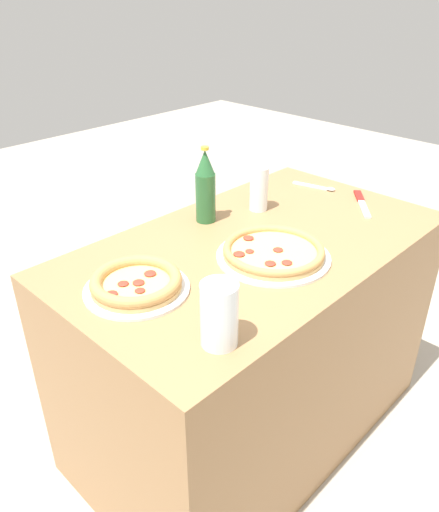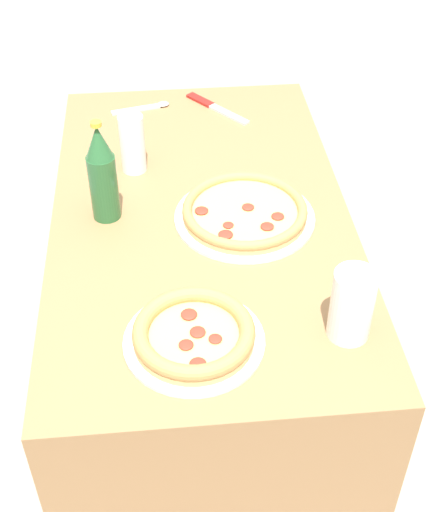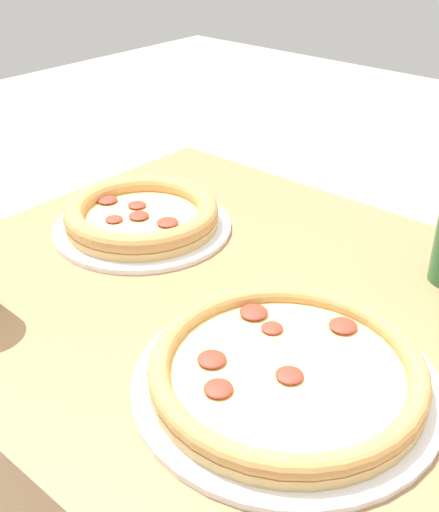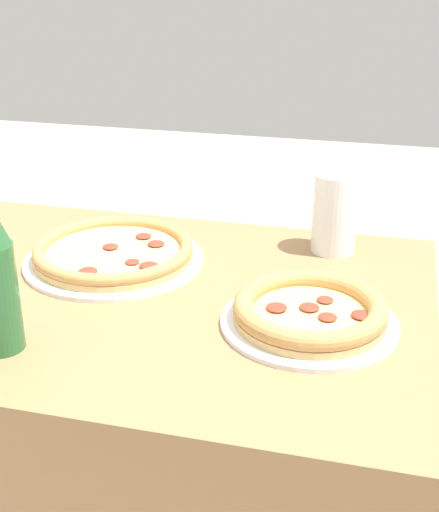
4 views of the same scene
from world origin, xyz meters
name	(u,v)px [view 3 (image 3 of 4)]	position (x,y,z in m)	size (l,w,h in m)	color
pizza_margherita	(142,217)	(0.41, -0.04, 0.79)	(0.27, 0.27, 0.04)	silver
pizza_veggie	(287,372)	(0.04, 0.10, 0.78)	(0.32, 0.32, 0.04)	silver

